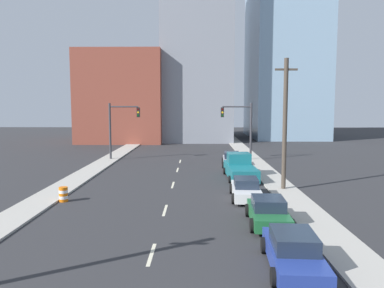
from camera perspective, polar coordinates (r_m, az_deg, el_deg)
sidewalk_left at (r=52.66m, az=-10.25°, el=-0.90°), size 2.22×88.94×0.12m
sidewalk_right at (r=52.06m, az=7.75°, el=-0.94°), size 2.22×88.94×0.12m
lane_stripe_at_8m at (r=16.36m, az=-6.19°, el=-16.36°), size 0.16×2.40×0.01m
lane_stripe_at_15m at (r=22.58m, az=-4.12°, el=-10.03°), size 0.16×2.40×0.01m
lane_stripe_at_22m at (r=29.49m, az=-2.93°, el=-6.23°), size 0.16×2.40×0.01m
lane_stripe_at_29m at (r=36.23m, az=-2.22°, el=-3.96°), size 0.16×2.40×0.01m
lane_stripe_at_34m at (r=41.68m, az=-1.82°, el=-2.66°), size 0.16×2.40×0.01m
building_brick_left at (r=67.67m, az=-10.13°, el=6.97°), size 14.00×16.00×15.19m
building_office_center at (r=71.09m, az=0.76°, el=13.62°), size 12.00×20.00×31.55m
building_glass_right at (r=77.41m, az=13.94°, el=15.24°), size 13.00×20.00×38.03m
traffic_signal_left at (r=43.32m, az=-11.19°, el=3.02°), size 3.54×0.35×6.46m
traffic_signal_right at (r=42.69m, az=7.74°, el=3.03°), size 3.54×0.35×6.46m
utility_pole_right_mid at (r=27.83m, az=13.97°, el=3.04°), size 1.60×0.32×9.55m
traffic_barrel at (r=25.76m, az=-19.00°, el=-7.26°), size 0.56×0.56×0.95m
sedan_blue at (r=15.23m, az=15.18°, el=-15.60°), size 2.28×4.86×1.44m
sedan_green at (r=20.23m, az=11.52°, el=-10.11°), size 2.26×4.39×1.42m
sedan_white at (r=25.37m, az=8.22°, el=-6.81°), size 2.17×4.62×1.39m
pickup_truck_teal at (r=32.37m, az=7.33°, el=-3.70°), size 2.64×6.35×2.06m
sedan_silver at (r=38.73m, az=6.06°, el=-2.37°), size 2.17×4.82×1.44m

